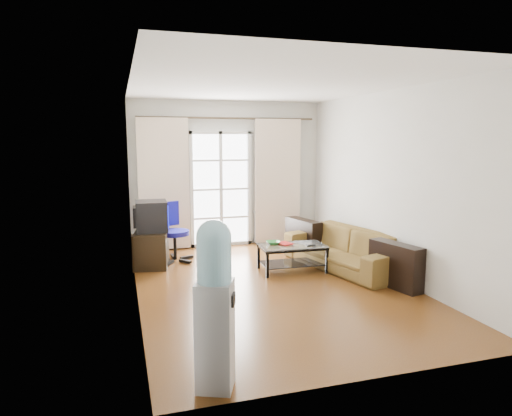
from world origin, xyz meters
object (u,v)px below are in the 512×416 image
Objects in this scene: sofa at (343,249)px; coffee_table at (292,254)px; crt_tv at (150,216)px; water_cooler at (215,302)px; task_chair at (174,244)px; tv_stand at (151,248)px.

sofa reaches higher than coffee_table.
crt_tv is 3.90m from water_cooler.
crt_tv reaches higher than coffee_table.
sofa is 3.89m from water_cooler.
task_chair is (0.38, 0.14, -0.51)m from crt_tv.
crt_tv is at bearing 154.72° from coffee_table.
crt_tv is at bearing 99.64° from tv_stand.
sofa is at bearing -47.59° from task_chair.
water_cooler is (-0.14, -4.03, 0.44)m from task_chair.
crt_tv is 0.65m from task_chair.
sofa is 4.10× the size of crt_tv.
sofa is 2.31× the size of task_chair.
task_chair is at bearing 22.29° from crt_tv.
water_cooler reaches higher than task_chair.
task_chair reaches higher than tv_stand.
crt_tv is at bearing -123.36° from sofa.
crt_tv is 0.39× the size of water_cooler.
coffee_table is 1.99m from task_chair.
tv_stand is 0.78× the size of task_chair.
sofa is 2.96× the size of tv_stand.
tv_stand is 0.55× the size of water_cooler.
crt_tv is 0.56× the size of task_chair.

